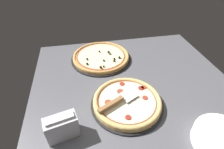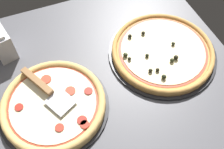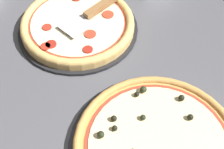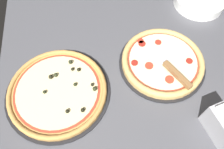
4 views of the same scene
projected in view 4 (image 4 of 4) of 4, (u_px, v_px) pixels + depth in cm
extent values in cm
cube|color=#4C4C51|center=(131.00, 55.00, 102.60)|extent=(121.05, 119.78, 3.60)
cylinder|color=black|center=(162.00, 64.00, 97.46)|extent=(38.25, 38.25, 1.00)
cylinder|color=#DBAD60|center=(162.00, 62.00, 96.11)|extent=(35.96, 35.96, 2.14)
torus|color=#DBAD60|center=(163.00, 60.00, 95.19)|extent=(35.96, 35.96, 2.56)
cylinder|color=#A33823|center=(163.00, 60.00, 95.13)|extent=(31.25, 31.25, 0.15)
cylinder|color=beige|center=(163.00, 60.00, 95.02)|extent=(29.49, 29.49, 0.40)
cylinder|color=maroon|center=(135.00, 63.00, 93.79)|extent=(2.97, 2.97, 0.40)
cylinder|color=maroon|center=(189.00, 61.00, 94.29)|extent=(2.90, 2.90, 0.40)
cylinder|color=#B73823|center=(149.00, 66.00, 93.03)|extent=(3.57, 3.57, 0.40)
cylinder|color=maroon|center=(142.00, 44.00, 99.12)|extent=(3.30, 3.30, 0.40)
cylinder|color=#AD2D1E|center=(158.00, 42.00, 99.55)|extent=(2.90, 2.90, 0.40)
cylinder|color=#AD2D1E|center=(141.00, 41.00, 99.94)|extent=(2.96, 2.96, 0.40)
cylinder|color=#B73823|center=(169.00, 80.00, 89.58)|extent=(3.68, 3.68, 0.40)
cylinder|color=black|center=(58.00, 92.00, 90.16)|extent=(42.98, 42.98, 1.00)
cylinder|color=#C68E47|center=(58.00, 91.00, 89.07)|extent=(40.40, 40.40, 1.54)
torus|color=#C68E47|center=(57.00, 90.00, 88.41)|extent=(40.40, 40.40, 1.97)
cylinder|color=#A33823|center=(57.00, 90.00, 88.34)|extent=(35.12, 35.12, 0.15)
cylinder|color=beige|center=(57.00, 90.00, 88.23)|extent=(33.13, 33.13, 0.40)
sphere|color=black|center=(51.00, 77.00, 90.13)|extent=(1.80, 1.80, 1.80)
sphere|color=black|center=(83.00, 110.00, 82.76)|extent=(1.62, 1.62, 1.62)
sphere|color=black|center=(45.00, 92.00, 86.78)|extent=(1.41, 1.41, 1.41)
sphere|color=black|center=(71.00, 62.00, 93.92)|extent=(1.77, 1.77, 1.77)
sphere|color=black|center=(79.00, 70.00, 92.07)|extent=(1.54, 1.54, 1.54)
sphere|color=black|center=(75.00, 84.00, 88.49)|extent=(1.44, 1.44, 1.44)
sphere|color=black|center=(73.00, 69.00, 92.25)|extent=(1.43, 1.43, 1.43)
sphere|color=#282D19|center=(56.00, 75.00, 90.67)|extent=(1.65, 1.65, 1.65)
sphere|color=black|center=(67.00, 111.00, 82.58)|extent=(1.54, 1.54, 1.54)
sphere|color=#282D19|center=(95.00, 89.00, 87.29)|extent=(1.80, 1.80, 1.80)
sphere|color=black|center=(92.00, 85.00, 88.50)|extent=(1.37, 1.37, 1.37)
cube|color=silver|center=(157.00, 57.00, 94.36)|extent=(11.05, 10.66, 0.24)
cube|color=olive|center=(177.00, 75.00, 88.79)|extent=(14.29, 8.81, 2.00)
cylinder|color=white|center=(198.00, 4.00, 117.39)|extent=(25.93, 25.93, 0.70)
cylinder|color=white|center=(198.00, 3.00, 116.78)|extent=(25.93, 25.93, 0.70)
cylinder|color=white|center=(199.00, 2.00, 116.18)|extent=(25.93, 25.93, 0.70)
cylinder|color=white|center=(199.00, 1.00, 115.58)|extent=(25.93, 25.93, 0.70)
cylinder|color=white|center=(200.00, 0.00, 114.98)|extent=(25.93, 25.93, 0.70)
cube|color=#B2B2B7|center=(222.00, 127.00, 77.46)|extent=(15.01, 9.71, 11.54)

